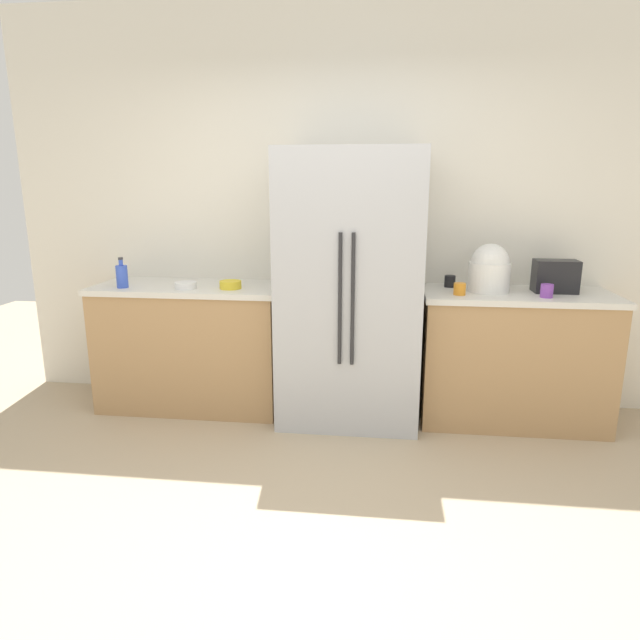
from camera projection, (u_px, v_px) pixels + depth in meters
ground_plane at (296, 538)px, 2.61m from camera, size 9.88×9.88×0.00m
kitchen_back_panel at (336, 209)px, 4.10m from camera, size 4.94×0.10×2.91m
counter_left at (193, 346)px, 4.11m from camera, size 1.36×0.63×0.92m
counter_right at (513, 357)px, 3.84m from camera, size 1.27×0.63×0.92m
refrigerator at (350, 289)px, 3.79m from camera, size 0.96×0.74×1.86m
toaster at (555, 276)px, 3.70m from camera, size 0.28×0.17×0.22m
rice_cooker at (489, 269)px, 3.71m from camera, size 0.28×0.28×0.33m
bottle_a at (122, 276)px, 3.88m from camera, size 0.08×0.08×0.21m
cup_a at (450, 281)px, 3.91m from camera, size 0.08×0.08×0.08m
cup_b at (547, 291)px, 3.54m from camera, size 0.08×0.08×0.09m
cup_c at (460, 289)px, 3.63m from camera, size 0.08×0.08×0.08m
bowl_a at (186, 285)px, 3.86m from camera, size 0.15×0.15×0.05m
bowl_b at (230, 285)px, 3.85m from camera, size 0.15×0.15×0.06m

